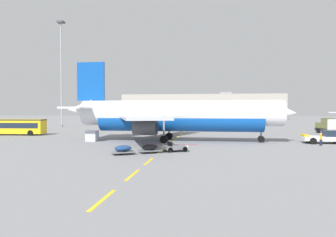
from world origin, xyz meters
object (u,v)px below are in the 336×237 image
Objects in this scene: apron_shuttle_bus at (13,126)px; ground_crew_worker at (321,138)px; airliner_foreground at (176,115)px; baggage_train at (150,148)px; uld_cargo_container at (92,136)px; apron_light_mast_near at (61,63)px; fuel_service_truck at (331,126)px; pushback_tug at (326,137)px.

ground_crew_worker is (51.58, -11.13, -0.79)m from apron_shuttle_bus.
airliner_foreground is 32.92m from apron_shuttle_bus.
baggage_train is 4.99× the size of uld_cargo_container.
apron_light_mast_near is (-34.70, 49.33, 17.43)m from baggage_train.
apron_light_mast_near is (-65.16, 17.05, 16.31)m from fuel_service_truck.
apron_light_mast_near is at bearing 144.80° from ground_crew_worker.
pushback_tug reaches higher than ground_crew_worker.
uld_cargo_container is (-41.66, -20.53, -0.85)m from fuel_service_truck.
apron_shuttle_bus is 7.53× the size of uld_cargo_container.
pushback_tug is at bearing -111.61° from fuel_service_truck.
apron_shuttle_bus is at bearing 145.31° from baggage_train.
apron_shuttle_bus is at bearing 171.43° from pushback_tug.
baggage_train is (-1.43, -13.27, -3.42)m from airliner_foreground.
baggage_train is at bearing -150.27° from pushback_tug.
pushback_tug is at bearing -0.59° from airliner_foreground.
apron_shuttle_bus is (-53.32, 8.04, 0.85)m from pushback_tug.
apron_shuttle_bus is 1.65× the size of fuel_service_truck.
apron_light_mast_near reaches higher than ground_crew_worker.
apron_shuttle_bus is 37.08m from baggage_train.
fuel_service_truck is 0.25× the size of apron_light_mast_near.
apron_light_mast_near reaches higher than fuel_service_truck.
fuel_service_truck is (29.04, 19.01, -2.30)m from airliner_foreground.
apron_light_mast_near reaches higher than airliner_foreground.
uld_cargo_container is at bearing 176.81° from ground_crew_worker.
uld_cargo_container is at bearing -177.82° from pushback_tug.
apron_light_mast_near reaches higher than pushback_tug.
apron_shuttle_bus reaches higher than baggage_train.
apron_shuttle_bus is 21.44m from uld_cargo_container.
uld_cargo_container is (-11.19, 11.75, 0.28)m from baggage_train.
pushback_tug is 0.75× the size of baggage_train.
baggage_train is at bearing -154.76° from ground_crew_worker.
uld_cargo_container reaches higher than baggage_train.
pushback_tug is 0.82× the size of fuel_service_truck.
apron_shuttle_bus is 1.51× the size of baggage_train.
apron_light_mast_near is at bearing 125.12° from baggage_train.
fuel_service_truck is 4.55× the size of uld_cargo_container.
ground_crew_worker is at bearing 25.24° from baggage_train.
ground_crew_worker is 32.35m from uld_cargo_container.
ground_crew_worker is (19.68, -3.32, -2.99)m from airliner_foreground.
airliner_foreground is 4.70× the size of fuel_service_truck.
fuel_service_truck is at bearing 26.23° from uld_cargo_container.
ground_crew_worker is at bearing -9.57° from airliner_foreground.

